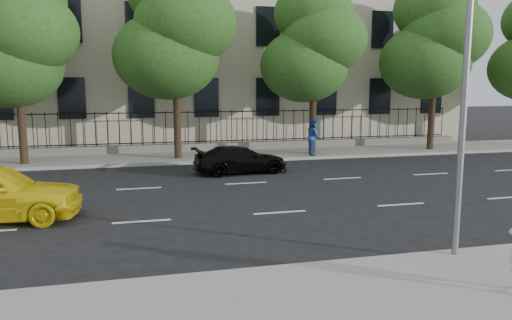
# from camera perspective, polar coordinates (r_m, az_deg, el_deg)

# --- Properties ---
(ground) EXTENTS (120.00, 120.00, 0.00)m
(ground) POSITION_cam_1_polar(r_m,az_deg,el_deg) (12.62, 6.03, -8.81)
(ground) COLOR black
(ground) RESTS_ON ground
(near_sidewalk) EXTENTS (60.00, 4.00, 0.15)m
(near_sidewalk) POSITION_cam_1_polar(r_m,az_deg,el_deg) (9.19, 14.94, -15.48)
(near_sidewalk) COLOR gray
(near_sidewalk) RESTS_ON ground
(far_sidewalk) EXTENTS (60.00, 4.00, 0.15)m
(far_sidewalk) POSITION_cam_1_polar(r_m,az_deg,el_deg) (25.90, -4.63, 0.48)
(far_sidewalk) COLOR gray
(far_sidewalk) RESTS_ON ground
(lane_markings) EXTENTS (49.60, 4.62, 0.01)m
(lane_markings) POSITION_cam_1_polar(r_m,az_deg,el_deg) (17.00, 0.53, -4.12)
(lane_markings) COLOR silver
(lane_markings) RESTS_ON ground
(masonry_building) EXTENTS (34.60, 12.11, 18.50)m
(masonry_building) POSITION_cam_1_polar(r_m,az_deg,el_deg) (34.88, -7.36, 17.32)
(masonry_building) COLOR #B8B092
(masonry_building) RESTS_ON ground
(iron_fence) EXTENTS (30.00, 0.50, 2.20)m
(iron_fence) POSITION_cam_1_polar(r_m,az_deg,el_deg) (27.49, -5.23, 2.16)
(iron_fence) COLOR slate
(iron_fence) RESTS_ON far_sidewalk
(street_light) EXTENTS (0.25, 3.32, 8.05)m
(street_light) POSITION_cam_1_polar(r_m,az_deg,el_deg) (11.70, 21.60, 14.78)
(street_light) COLOR slate
(street_light) RESTS_ON near_sidewalk
(tree_b) EXTENTS (5.53, 5.12, 8.97)m
(tree_b) POSITION_cam_1_polar(r_m,az_deg,el_deg) (25.19, -25.62, 12.59)
(tree_b) COLOR #382619
(tree_b) RESTS_ON far_sidewalk
(tree_c) EXTENTS (5.89, 5.50, 9.80)m
(tree_c) POSITION_cam_1_polar(r_m,az_deg,el_deg) (24.88, -9.18, 14.70)
(tree_c) COLOR #382619
(tree_c) RESTS_ON far_sidewalk
(tree_d) EXTENTS (5.34, 4.94, 8.84)m
(tree_d) POSITION_cam_1_polar(r_m,az_deg,el_deg) (26.39, 6.59, 13.15)
(tree_d) COLOR #382619
(tree_d) RESTS_ON far_sidewalk
(tree_e) EXTENTS (5.71, 5.31, 9.46)m
(tree_e) POSITION_cam_1_polar(r_m,az_deg,el_deg) (29.60, 19.73, 12.93)
(tree_e) COLOR #382619
(tree_e) RESTS_ON far_sidewalk
(black_sedan) EXTENTS (4.15, 1.99, 1.16)m
(black_sedan) POSITION_cam_1_polar(r_m,az_deg,el_deg) (21.22, -1.78, 0.05)
(black_sedan) COLOR black
(black_sedan) RESTS_ON ground
(pedestrian_far) EXTENTS (0.92, 1.07, 1.91)m
(pedestrian_far) POSITION_cam_1_polar(r_m,az_deg,el_deg) (25.58, 6.66, 2.67)
(pedestrian_far) COLOR #264B9C
(pedestrian_far) RESTS_ON far_sidewalk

